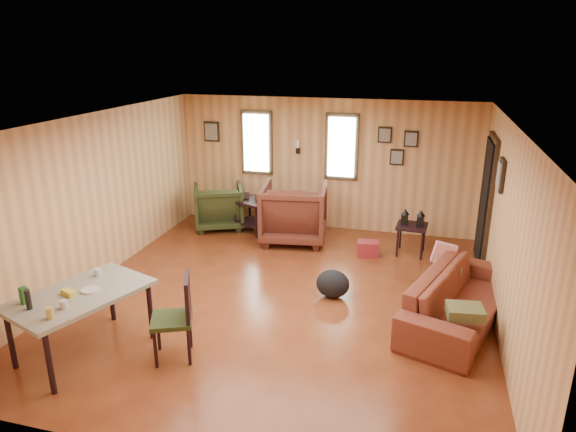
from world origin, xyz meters
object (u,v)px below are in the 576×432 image
(end_table, at_px, (253,210))
(dining_table, at_px, (79,299))
(sofa, at_px, (460,291))
(recliner_brown, at_px, (294,210))
(recliner_green, at_px, (219,204))
(side_table, at_px, (412,224))

(end_table, distance_m, dining_table, 4.26)
(sofa, bearing_deg, recliner_brown, 69.49)
(recliner_green, distance_m, dining_table, 4.29)
(sofa, bearing_deg, dining_table, 132.64)
(dining_table, bearing_deg, sofa, 43.88)
(recliner_green, distance_m, side_table, 3.57)
(sofa, height_order, end_table, sofa)
(recliner_brown, distance_m, end_table, 0.88)
(sofa, relative_size, recliner_green, 2.44)
(end_table, relative_size, dining_table, 0.45)
(recliner_brown, relative_size, side_table, 1.46)
(sofa, bearing_deg, side_table, 36.41)
(sofa, bearing_deg, end_table, 74.24)
(side_table, bearing_deg, recliner_green, 173.82)
(sofa, height_order, recliner_green, recliner_green)
(sofa, xyz_separation_m, side_table, (-0.67, 2.11, 0.10))
(sofa, xyz_separation_m, recliner_green, (-4.21, 2.50, 0.02))
(dining_table, bearing_deg, end_table, 102.78)
(sofa, xyz_separation_m, end_table, (-3.51, 2.43, -0.01))
(recliner_brown, xyz_separation_m, side_table, (2.01, -0.09, -0.04))
(sofa, relative_size, dining_table, 1.33)
(side_table, bearing_deg, recliner_brown, 177.55)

